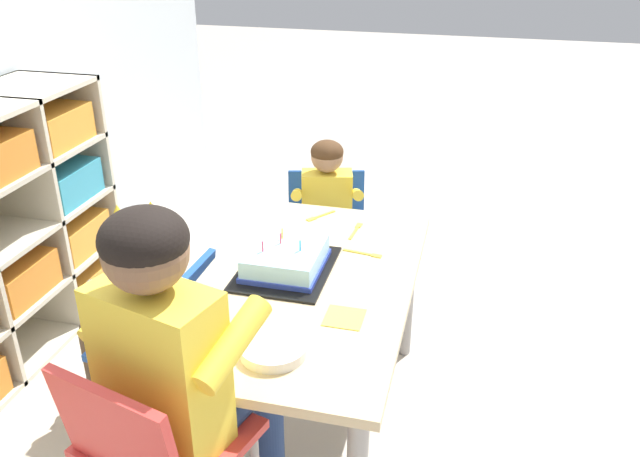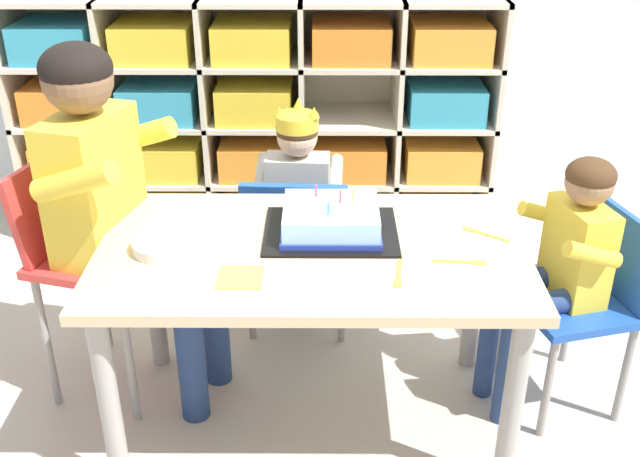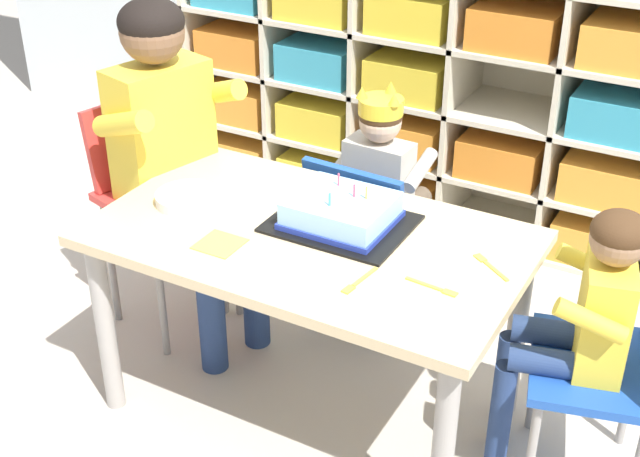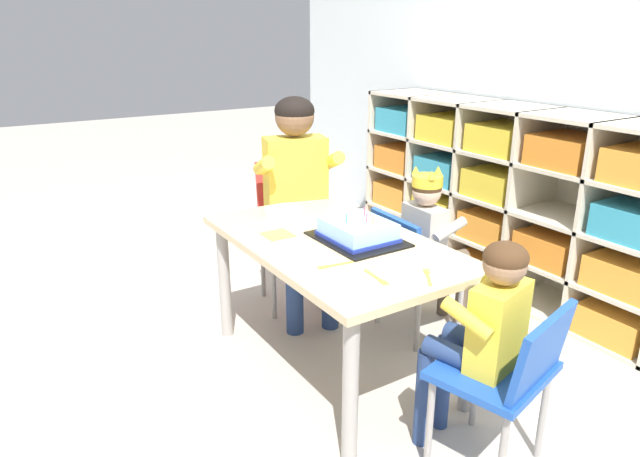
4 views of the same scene
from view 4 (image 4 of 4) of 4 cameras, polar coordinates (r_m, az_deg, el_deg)
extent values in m
plane|color=#BCB2A3|center=(2.57, 1.31, -13.65)|extent=(16.00, 16.00, 0.00)
cube|color=silver|center=(3.28, 25.96, 17.56)|extent=(5.29, 0.10, 2.80)
cube|color=beige|center=(3.49, 19.74, 3.42)|extent=(1.99, 0.01, 1.01)
cube|color=beige|center=(4.03, 7.02, 6.42)|extent=(0.02, 0.39, 1.01)
cube|color=beige|center=(3.74, 10.83, 5.22)|extent=(0.02, 0.39, 1.01)
cube|color=beige|center=(3.47, 15.24, 3.79)|extent=(0.02, 0.39, 1.01)
cube|color=beige|center=(3.23, 20.33, 2.11)|extent=(0.02, 0.39, 1.01)
cube|color=beige|center=(3.02, 26.15, 0.16)|extent=(0.02, 0.39, 1.01)
cube|color=beige|center=(3.51, 16.87, -4.82)|extent=(1.99, 0.39, 0.02)
cube|color=beige|center=(3.42, 17.28, -1.01)|extent=(1.99, 0.39, 0.02)
cube|color=beige|center=(3.35, 17.69, 2.98)|extent=(1.99, 0.39, 0.02)
cube|color=beige|center=(3.29, 18.13, 7.14)|extent=(1.99, 0.39, 0.02)
cube|color=beige|center=(3.25, 18.60, 11.42)|extent=(1.99, 0.39, 0.02)
cube|color=orange|center=(3.98, 8.34, 0.03)|extent=(0.31, 0.32, 0.15)
cube|color=yellow|center=(3.71, 12.27, -1.67)|extent=(0.31, 0.32, 0.15)
cube|color=orange|center=(3.47, 16.79, -3.62)|extent=(0.31, 0.32, 0.15)
cube|color=orange|center=(3.07, 27.91, -8.24)|extent=(0.31, 0.32, 0.15)
cube|color=orange|center=(3.91, 8.52, 3.47)|extent=(0.31, 0.32, 0.15)
cube|color=yellow|center=(3.63, 12.55, 1.99)|extent=(0.31, 0.32, 0.15)
cube|color=orange|center=(3.38, 17.20, 0.27)|extent=(0.31, 0.32, 0.15)
cube|color=orange|center=(3.16, 22.55, -1.72)|extent=(0.31, 0.32, 0.15)
cube|color=orange|center=(2.97, 28.66, -3.96)|extent=(0.31, 0.32, 0.15)
cube|color=orange|center=(3.85, 8.70, 7.03)|extent=(0.31, 0.32, 0.15)
cube|color=teal|center=(3.57, 12.83, 5.80)|extent=(0.31, 0.32, 0.15)
cube|color=yellow|center=(3.31, 17.62, 4.33)|extent=(0.31, 0.32, 0.15)
cube|color=teal|center=(3.80, 8.89, 10.69)|extent=(0.31, 0.32, 0.15)
cube|color=yellow|center=(3.52, 13.14, 9.74)|extent=(0.31, 0.32, 0.15)
cube|color=yellow|center=(3.26, 18.06, 8.55)|extent=(0.31, 0.32, 0.15)
cube|color=orange|center=(3.03, 23.75, 7.10)|extent=(0.31, 0.32, 0.15)
cube|color=#D1B789|center=(2.30, 1.42, -1.51)|extent=(1.14, 0.67, 0.03)
cylinder|color=#9E9993|center=(2.72, -9.53, -5.19)|extent=(0.05, 0.05, 0.56)
cylinder|color=#9E9993|center=(1.93, 3.06, -15.99)|extent=(0.05, 0.05, 0.56)
cylinder|color=#9E9993|center=(2.95, 0.29, -2.89)|extent=(0.05, 0.05, 0.56)
cylinder|color=#9E9993|center=(2.25, 14.77, -11.17)|extent=(0.05, 0.05, 0.56)
cube|color=#1E4CA8|center=(2.74, 9.98, -3.84)|extent=(0.38, 0.33, 0.03)
cube|color=#1E4CA8|center=(2.60, 7.66, -1.56)|extent=(0.34, 0.08, 0.27)
cylinder|color=gray|center=(2.79, 13.83, -7.63)|extent=(0.02, 0.02, 0.32)
cylinder|color=gray|center=(3.00, 9.82, -5.38)|extent=(0.02, 0.02, 0.32)
cylinder|color=gray|center=(2.64, 9.74, -8.98)|extent=(0.02, 0.02, 0.32)
cylinder|color=gray|center=(2.85, 5.84, -6.48)|extent=(0.02, 0.02, 0.32)
cube|color=#B2ADA3|center=(2.69, 10.33, -0.77)|extent=(0.22, 0.12, 0.29)
sphere|color=#DBB293|center=(2.63, 10.61, 3.67)|extent=(0.13, 0.13, 0.13)
ellipsoid|color=#472D19|center=(2.62, 10.64, 4.09)|extent=(0.14, 0.14, 0.10)
cylinder|color=yellow|center=(2.62, 10.68, 4.72)|extent=(0.14, 0.14, 0.05)
cone|color=yellow|center=(2.64, 11.73, 5.76)|extent=(0.04, 0.04, 0.04)
cone|color=yellow|center=(2.55, 11.03, 5.31)|extent=(0.04, 0.04, 0.04)
cone|color=yellow|center=(2.63, 9.55, 5.81)|extent=(0.04, 0.04, 0.04)
cylinder|color=brown|center=(2.76, 12.71, -3.07)|extent=(0.08, 0.21, 0.07)
cylinder|color=brown|center=(2.84, 11.03, -2.25)|extent=(0.08, 0.21, 0.07)
cylinder|color=brown|center=(2.90, 13.98, -6.31)|extent=(0.06, 0.06, 0.34)
cylinder|color=brown|center=(2.99, 12.34, -5.43)|extent=(0.06, 0.06, 0.34)
cylinder|color=#B2ADA3|center=(2.61, 12.86, -0.10)|extent=(0.05, 0.18, 0.10)
cylinder|color=#B2ADA3|center=(2.79, 9.46, 1.39)|extent=(0.05, 0.18, 0.10)
cube|color=red|center=(2.93, -2.41, 0.84)|extent=(0.42, 0.44, 0.03)
cube|color=red|center=(3.03, -3.20, 4.34)|extent=(0.15, 0.34, 0.27)
cylinder|color=gray|center=(2.86, -4.66, -4.87)|extent=(0.02, 0.02, 0.46)
cylinder|color=gray|center=(2.93, 1.27, -4.16)|extent=(0.02, 0.02, 0.46)
cylinder|color=gray|center=(3.10, -5.76, -2.89)|extent=(0.02, 0.02, 0.46)
cylinder|color=gray|center=(3.17, -0.26, -2.29)|extent=(0.02, 0.02, 0.46)
cube|color=yellow|center=(2.87, -2.47, 4.97)|extent=(0.23, 0.33, 0.42)
sphere|color=brown|center=(2.80, -2.56, 11.11)|extent=(0.19, 0.19, 0.19)
ellipsoid|color=black|center=(2.80, -2.57, 11.69)|extent=(0.19, 0.19, 0.14)
cylinder|color=navy|center=(2.76, -3.44, 0.46)|extent=(0.32, 0.18, 0.10)
cylinder|color=navy|center=(2.80, 0.14, 0.81)|extent=(0.32, 0.18, 0.10)
cylinder|color=navy|center=(2.72, -2.57, -5.88)|extent=(0.08, 0.08, 0.48)
cylinder|color=navy|center=(2.77, 1.06, -5.42)|extent=(0.08, 0.08, 0.48)
cylinder|color=yellow|center=(2.75, -5.63, 6.26)|extent=(0.26, 0.13, 0.14)
cylinder|color=yellow|center=(2.83, 1.16, 6.75)|extent=(0.26, 0.13, 0.14)
cube|color=#1E4CA8|center=(1.97, 16.88, -13.40)|extent=(0.39, 0.43, 0.03)
cube|color=#1E4CA8|center=(1.85, 21.33, -11.38)|extent=(0.14, 0.34, 0.24)
cylinder|color=gray|center=(2.23, 15.30, -14.74)|extent=(0.02, 0.02, 0.35)
cylinder|color=gray|center=(2.01, 10.90, -18.61)|extent=(0.02, 0.02, 0.35)
cylinder|color=gray|center=(2.15, 21.40, -16.86)|extent=(0.02, 0.02, 0.35)
cube|color=yellow|center=(1.89, 17.34, -9.44)|extent=(0.16, 0.23, 0.29)
sphere|color=#997051|center=(1.80, 18.02, -3.35)|extent=(0.13, 0.13, 0.13)
ellipsoid|color=#472D19|center=(1.79, 18.09, -2.77)|extent=(0.14, 0.14, 0.10)
cylinder|color=navy|center=(2.03, 15.14, -10.80)|extent=(0.22, 0.12, 0.07)
cylinder|color=navy|center=(1.94, 13.31, -12.27)|extent=(0.22, 0.12, 0.07)
cylinder|color=navy|center=(2.19, 12.15, -14.83)|extent=(0.06, 0.06, 0.37)
cylinder|color=navy|center=(2.10, 10.27, -16.34)|extent=(0.06, 0.06, 0.37)
cylinder|color=yellow|center=(1.98, 18.07, -6.06)|extent=(0.18, 0.09, 0.10)
cylinder|color=yellow|center=(1.78, 14.50, -8.73)|extent=(0.18, 0.09, 0.10)
cube|color=black|center=(2.30, 3.78, -1.07)|extent=(0.37, 0.29, 0.01)
cube|color=#9ED1EF|center=(2.29, 3.81, -0.12)|extent=(0.26, 0.23, 0.07)
cube|color=#283DB2|center=(2.30, 3.79, -0.79)|extent=(0.27, 0.24, 0.02)
cylinder|color=#4CB2E5|center=(2.25, 2.67, 1.01)|extent=(0.01, 0.01, 0.04)
cylinder|color=#EFCC4C|center=(2.24, 5.32, 0.90)|extent=(0.01, 0.01, 0.04)
cylinder|color=#E54C66|center=(2.34, 4.47, 1.70)|extent=(0.01, 0.01, 0.04)
cylinder|color=#E54C66|center=(2.26, 4.71, 1.11)|extent=(0.01, 0.01, 0.04)
cylinder|color=white|center=(2.60, -3.60, 1.59)|extent=(0.18, 0.18, 0.03)
cube|color=#F4DB4C|center=(2.36, -4.23, -0.61)|extent=(0.11, 0.11, 0.00)
cube|color=yellow|center=(1.98, 10.82, -5.00)|extent=(0.08, 0.07, 0.00)
cube|color=yellow|center=(2.04, 10.60, -4.22)|extent=(0.04, 0.04, 0.00)
cube|color=yellow|center=(2.06, 2.06, -3.57)|extent=(0.02, 0.10, 0.00)
cube|color=yellow|center=(2.04, 0.30, -3.89)|extent=(0.02, 0.04, 0.00)
cube|color=yellow|center=(1.98, 5.27, -4.63)|extent=(0.10, 0.02, 0.00)
cube|color=yellow|center=(1.93, 6.37, -5.36)|extent=(0.04, 0.02, 0.00)
camera|label=1|loc=(3.60, -22.52, 22.15)|focal=37.06mm
camera|label=2|loc=(1.85, -52.86, 17.12)|focal=42.15mm
camera|label=3|loc=(1.02, -73.53, 26.65)|focal=48.88mm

